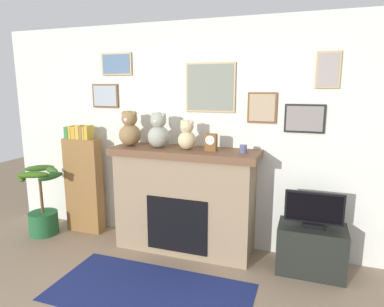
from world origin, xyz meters
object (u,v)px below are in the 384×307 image
(fireplace, at_px, (185,199))
(teddy_bear_grey, at_px, (187,136))
(mantel_clock, at_px, (211,142))
(teddy_bear_cream, at_px, (159,132))
(television, at_px, (314,210))
(bookshelf, at_px, (84,182))
(candle_jar, at_px, (243,149))
(potted_plant, at_px, (43,209))
(tv_stand, at_px, (311,249))
(teddy_bear_tan, at_px, (130,130))

(fireplace, bearing_deg, teddy_bear_grey, -25.14)
(mantel_clock, bearing_deg, fireplace, 176.53)
(teddy_bear_cream, xyz_separation_m, teddy_bear_grey, (0.34, 0.00, -0.03))
(television, relative_size, teddy_bear_cream, 1.41)
(fireplace, height_order, bookshelf, bookshelf)
(bookshelf, distance_m, candle_jar, 2.16)
(bookshelf, height_order, television, bookshelf)
(fireplace, height_order, television, fireplace)
(mantel_clock, distance_m, teddy_bear_grey, 0.28)
(potted_plant, bearing_deg, teddy_bear_cream, 7.73)
(candle_jar, xyz_separation_m, teddy_bear_grey, (-0.62, -0.00, 0.10))
(potted_plant, xyz_separation_m, teddy_bear_cream, (1.55, 0.21, 1.04))
(tv_stand, bearing_deg, potted_plant, -176.89)
(bookshelf, relative_size, television, 2.48)
(mantel_clock, bearing_deg, bookshelf, 177.78)
(potted_plant, distance_m, candle_jar, 2.68)
(candle_jar, bearing_deg, television, -2.81)
(mantel_clock, bearing_deg, teddy_bear_grey, 179.81)
(tv_stand, xyz_separation_m, teddy_bear_cream, (-1.70, 0.03, 1.13))
(potted_plant, relative_size, candle_jar, 10.23)
(tv_stand, bearing_deg, teddy_bear_cream, 178.86)
(potted_plant, distance_m, teddy_bear_tan, 1.59)
(bookshelf, distance_m, television, 2.81)
(teddy_bear_cream, bearing_deg, tv_stand, -1.14)
(bookshelf, bearing_deg, potted_plant, -147.98)
(tv_stand, bearing_deg, teddy_bear_grey, 178.56)
(candle_jar, height_order, teddy_bear_cream, teddy_bear_cream)
(tv_stand, distance_m, teddy_bear_cream, 2.04)
(teddy_bear_grey, bearing_deg, bookshelf, 177.39)
(tv_stand, bearing_deg, mantel_clock, 178.25)
(fireplace, height_order, candle_jar, candle_jar)
(mantel_clock, distance_m, teddy_bear_tan, 0.99)
(fireplace, distance_m, teddy_bear_cream, 0.83)
(teddy_bear_tan, xyz_separation_m, teddy_bear_cream, (0.37, 0.00, -0.00))
(candle_jar, distance_m, teddy_bear_grey, 0.63)
(fireplace, xyz_separation_m, television, (1.39, -0.05, 0.06))
(mantel_clock, relative_size, teddy_bear_tan, 0.45)
(potted_plant, height_order, mantel_clock, mantel_clock)
(tv_stand, bearing_deg, bookshelf, 177.96)
(potted_plant, relative_size, teddy_bear_cream, 2.21)
(fireplace, relative_size, television, 2.96)
(tv_stand, relative_size, teddy_bear_tan, 1.62)
(teddy_bear_tan, bearing_deg, television, -0.98)
(candle_jar, height_order, teddy_bear_grey, teddy_bear_grey)
(teddy_bear_cream, bearing_deg, teddy_bear_tan, -180.00)
(teddy_bear_cream, bearing_deg, candle_jar, 0.03)
(potted_plant, bearing_deg, television, 3.09)
(fireplace, distance_m, television, 1.40)
(fireplace, xyz_separation_m, tv_stand, (1.39, -0.05, -0.35))
(bookshelf, bearing_deg, teddy_bear_grey, -2.61)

